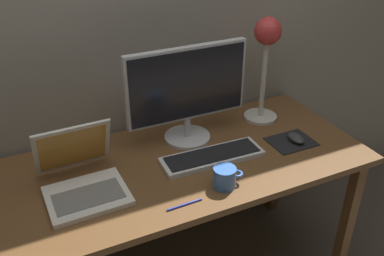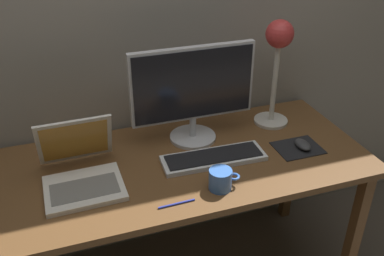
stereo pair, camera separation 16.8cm
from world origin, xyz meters
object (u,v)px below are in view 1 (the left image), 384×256
at_px(pen, 185,205).
at_px(desk_lamp, 266,49).
at_px(monitor, 187,90).
at_px(laptop, 80,172).
at_px(keyboard_main, 212,156).
at_px(coffee_mug, 225,177).
at_px(mouse, 296,138).

bearing_deg(pen, desk_lamp, 35.80).
bearing_deg(pen, monitor, 63.86).
distance_m(laptop, desk_lamp, 0.99).
distance_m(keyboard_main, laptop, 0.55).
bearing_deg(keyboard_main, laptop, 175.28).
height_order(desk_lamp, coffee_mug, desk_lamp).
xyz_separation_m(monitor, mouse, (0.43, -0.24, -0.22)).
xyz_separation_m(coffee_mug, pen, (-0.19, -0.04, -0.04)).
xyz_separation_m(laptop, desk_lamp, (0.93, 0.18, 0.29)).
relative_size(monitor, pen, 3.94).
xyz_separation_m(desk_lamp, mouse, (0.02, -0.26, -0.34)).
bearing_deg(desk_lamp, mouse, -85.95).
xyz_separation_m(monitor, keyboard_main, (0.03, -0.20, -0.23)).
height_order(desk_lamp, pen, desk_lamp).
bearing_deg(coffee_mug, laptop, 155.07).
relative_size(keyboard_main, coffee_mug, 3.60).
bearing_deg(keyboard_main, mouse, -5.78).
distance_m(laptop, pen, 0.42).
bearing_deg(laptop, keyboard_main, -4.72).
relative_size(laptop, mouse, 3.57).
height_order(keyboard_main, desk_lamp, desk_lamp).
distance_m(desk_lamp, pen, 0.84).
height_order(keyboard_main, pen, keyboard_main).
bearing_deg(mouse, pen, -163.82).
bearing_deg(desk_lamp, keyboard_main, -150.32).
distance_m(keyboard_main, pen, 0.32).
distance_m(keyboard_main, coffee_mug, 0.19).
height_order(coffee_mug, pen, coffee_mug).
xyz_separation_m(laptop, mouse, (0.95, -0.09, -0.05)).
distance_m(desk_lamp, mouse, 0.43).
xyz_separation_m(keyboard_main, mouse, (0.41, -0.04, 0.01)).
relative_size(monitor, mouse, 5.75).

